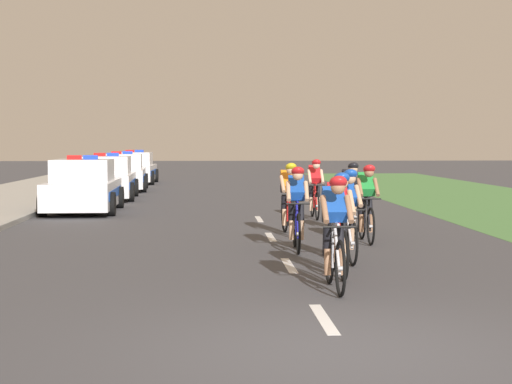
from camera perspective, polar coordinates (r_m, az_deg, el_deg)
The scene contains 15 objects.
ground_plane at distance 8.00m, azimuth 6.07°, elevation -10.76°, with size 160.00×160.00×0.00m, color #424247.
kerb_edge at distance 22.23m, azimuth -15.29°, elevation -1.58°, with size 0.16×60.00×0.13m, color #9E9E99.
lane_markings_centre at distance 13.29m, azimuth 2.28°, elevation -5.03°, with size 0.14×17.60×0.01m.
cyclist_lead at distance 11.04m, azimuth 5.41°, elevation -2.68°, with size 0.42×1.72×1.56m.
cyclist_second at distance 12.24m, azimuth 5.66°, elevation -2.08°, with size 0.42×1.72×1.56m.
cyclist_third at distance 13.69m, azimuth 6.21°, elevation -1.50°, with size 0.42×1.72×1.56m.
cyclist_fourth at distance 14.97m, azimuth 2.80°, elevation -1.06°, with size 0.42×1.72×1.56m.
cyclist_fifth at distance 16.38m, azimuth 7.56°, elevation -0.70°, with size 0.42×1.72×1.56m.
cyclist_sixth at distance 18.25m, azimuth 6.47°, elevation -0.27°, with size 0.43×1.72×1.56m.
cyclist_seventh at distance 17.57m, azimuth 2.25°, elevation -0.40°, with size 0.44×1.72×1.56m.
cyclist_eighth at distance 21.35m, azimuth 4.05°, elevation 0.27°, with size 0.42×1.72×1.56m.
police_car_nearest at distance 23.79m, azimuth -11.72°, elevation 0.28°, with size 2.08×4.44×1.59m.
police_car_second at distance 29.07m, azimuth -10.16°, elevation 0.85°, with size 2.12×4.46×1.59m.
police_car_third at distance 34.16m, azimuth -9.13°, elevation 1.24°, with size 2.17×4.48×1.59m.
police_car_furthest at distance 39.90m, azimuth -8.28°, elevation 1.56°, with size 2.02×4.41×1.59m.
Camera 1 is at (-1.26, -7.65, 1.96)m, focal length 58.51 mm.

